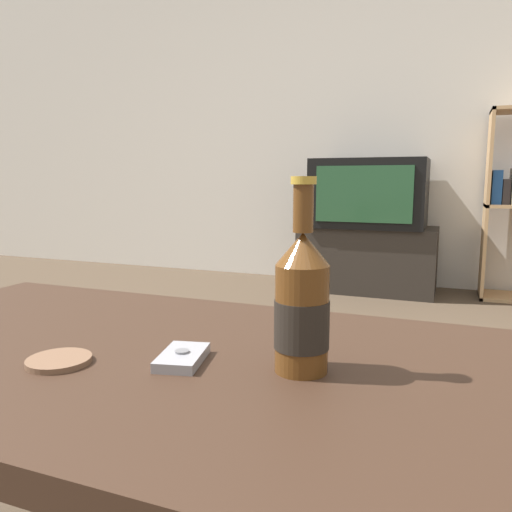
{
  "coord_description": "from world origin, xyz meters",
  "views": [
    {
      "loc": [
        0.43,
        -0.61,
        0.73
      ],
      "look_at": [
        0.07,
        0.3,
        0.58
      ],
      "focal_mm": 35.0,
      "sensor_mm": 36.0,
      "label": 1
    }
  ],
  "objects_px": {
    "cell_phone": "(182,357)",
    "beer_bottle": "(303,304)",
    "tv_stand": "(367,259)",
    "television": "(370,193)"
  },
  "relations": [
    {
      "from": "television",
      "to": "tv_stand",
      "type": "bearing_deg",
      "value": 90.0
    },
    {
      "from": "tv_stand",
      "to": "cell_phone",
      "type": "xyz_separation_m",
      "value": [
        0.18,
        -2.76,
        0.28
      ]
    },
    {
      "from": "television",
      "to": "cell_phone",
      "type": "relative_size",
      "value": 6.83
    },
    {
      "from": "beer_bottle",
      "to": "cell_phone",
      "type": "distance_m",
      "value": 0.18
    },
    {
      "from": "cell_phone",
      "to": "beer_bottle",
      "type": "bearing_deg",
      "value": -0.52
    },
    {
      "from": "cell_phone",
      "to": "tv_stand",
      "type": "bearing_deg",
      "value": 81.03
    },
    {
      "from": "beer_bottle",
      "to": "tv_stand",
      "type": "bearing_deg",
      "value": 97.1
    },
    {
      "from": "tv_stand",
      "to": "cell_phone",
      "type": "bearing_deg",
      "value": -86.31
    },
    {
      "from": "tv_stand",
      "to": "cell_phone",
      "type": "relative_size",
      "value": 8.34
    },
    {
      "from": "beer_bottle",
      "to": "cell_phone",
      "type": "xyz_separation_m",
      "value": [
        -0.16,
        -0.03,
        -0.08
      ]
    }
  ]
}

